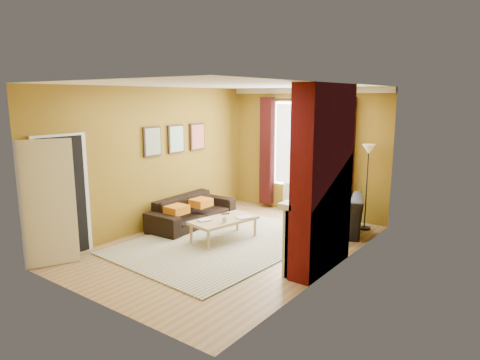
# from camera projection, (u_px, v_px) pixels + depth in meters

# --- Properties ---
(ground) EXTENTS (5.50, 5.50, 0.00)m
(ground) POSITION_uv_depth(u_px,v_px,m) (232.00, 245.00, 7.64)
(ground) COLOR olive
(ground) RESTS_ON ground
(room_walls) EXTENTS (3.82, 5.54, 2.83)m
(room_walls) POSITION_uv_depth(u_px,v_px,m) (271.00, 170.00, 7.21)
(room_walls) COLOR olive
(room_walls) RESTS_ON ground
(striped_rug) EXTENTS (2.87, 3.83, 0.02)m
(striped_rug) POSITION_uv_depth(u_px,v_px,m) (222.00, 242.00, 7.76)
(striped_rug) COLOR #376697
(striped_rug) RESTS_ON ground
(sofa) EXTENTS (0.90, 2.08, 0.60)m
(sofa) POSITION_uv_depth(u_px,v_px,m) (192.00, 211.00, 8.82)
(sofa) COLOR black
(sofa) RESTS_ON ground
(armchair) EXTENTS (1.50, 1.42, 0.77)m
(armchair) POSITION_uv_depth(u_px,v_px,m) (330.00, 215.00, 8.20)
(armchair) COLOR black
(armchair) RESTS_ON ground
(coffee_table) EXTENTS (0.85, 1.34, 0.41)m
(coffee_table) POSITION_uv_depth(u_px,v_px,m) (224.00, 221.00, 7.82)
(coffee_table) COLOR tan
(coffee_table) RESTS_ON ground
(wicker_stool) EXTENTS (0.42, 0.42, 0.44)m
(wicker_stool) POSITION_uv_depth(u_px,v_px,m) (321.00, 211.00, 9.11)
(wicker_stool) COLOR olive
(wicker_stool) RESTS_ON ground
(floor_lamp) EXTENTS (0.30, 0.30, 1.70)m
(floor_lamp) POSITION_uv_depth(u_px,v_px,m) (368.00, 163.00, 8.33)
(floor_lamp) COLOR black
(floor_lamp) RESTS_ON ground
(book_a) EXTENTS (0.24, 0.28, 0.02)m
(book_a) POSITION_uv_depth(u_px,v_px,m) (202.00, 219.00, 7.76)
(book_a) COLOR #999999
(book_a) RESTS_ON coffee_table
(book_b) EXTENTS (0.28, 0.31, 0.02)m
(book_b) POSITION_uv_depth(u_px,v_px,m) (241.00, 216.00, 7.94)
(book_b) COLOR #999999
(book_b) RESTS_ON coffee_table
(mug) EXTENTS (0.14, 0.14, 0.10)m
(mug) POSITION_uv_depth(u_px,v_px,m) (225.00, 220.00, 7.56)
(mug) COLOR #999999
(mug) RESTS_ON coffee_table
(tv_remote) EXTENTS (0.12, 0.16, 0.02)m
(tv_remote) POSITION_uv_depth(u_px,v_px,m) (225.00, 214.00, 8.12)
(tv_remote) COLOR #252527
(tv_remote) RESTS_ON coffee_table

